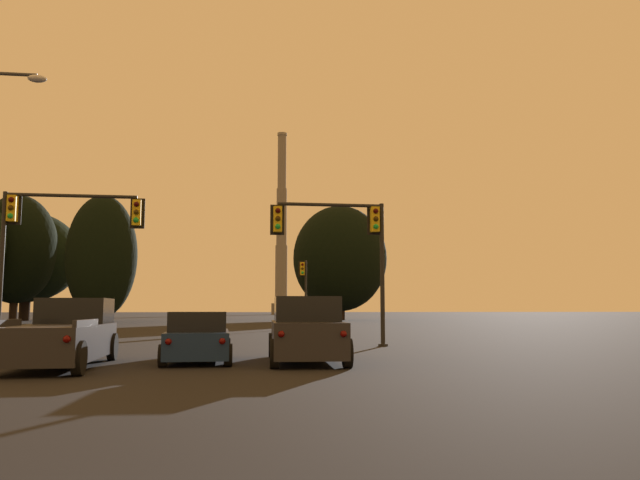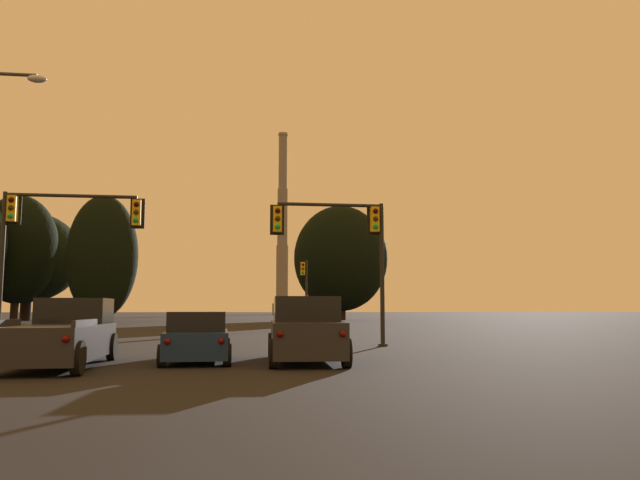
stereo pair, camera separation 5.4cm
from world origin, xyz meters
The scene contains 11 objects.
hatchback_center_lane_front centered at (0.29, 15.51, 0.66)m, with size 1.98×4.14×1.44m.
pickup_truck_left_lane_front centered at (-3.21, 14.61, 0.80)m, with size 2.27×5.53×1.82m.
suv_right_lane_front centered at (3.36, 15.13, 0.90)m, with size 2.32×4.98×1.86m.
traffic_light_far_right centered at (6.87, 46.71, 3.55)m, with size 0.78×0.50×5.39m.
traffic_light_overhead_right centered at (5.81, 22.17, 4.47)m, with size 4.82×0.50×5.88m.
traffic_light_overhead_left centered at (-5.97, 22.95, 4.70)m, with size 5.57×0.50×6.14m.
smokestack centered at (14.10, 166.33, 19.72)m, with size 5.22×5.22×50.28m.
treeline_left_mid centered at (15.72, 81.19, 8.43)m, with size 12.87×11.58×15.67m.
treeline_far_left centered at (-25.11, 77.41, 8.81)m, with size 9.53×8.57×15.51m.
treeline_center_left centered at (-13.70, 70.76, 7.47)m, with size 7.92×7.12×14.55m.
treeline_center_right centered at (-25.14, 81.61, 8.18)m, with size 13.37×12.04×14.03m.
Camera 2 is at (1.32, -2.88, 1.51)m, focal length 35.00 mm.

